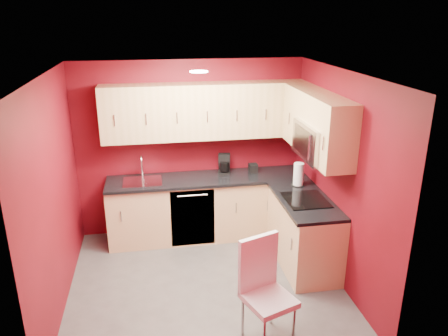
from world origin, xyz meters
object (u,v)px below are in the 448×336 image
object	(u,v)px
coffee_maker	(224,164)
paper_towel	(299,174)
sink	(142,179)
microwave	(319,141)
dining_chair	(269,294)
napkin_holder	(253,168)

from	to	relation	value
coffee_maker	paper_towel	size ratio (longest dim) A/B	0.90
paper_towel	sink	bearing A→B (deg)	165.87
microwave	coffee_maker	size ratio (longest dim) A/B	2.72
coffee_maker	dining_chair	distance (m)	2.42
microwave	coffee_maker	distance (m)	1.57
napkin_holder	paper_towel	distance (m)	0.77
coffee_maker	dining_chair	size ratio (longest dim) A/B	0.26
coffee_maker	napkin_holder	world-z (taller)	coffee_maker
microwave	sink	bearing A→B (deg)	154.40
microwave	dining_chair	size ratio (longest dim) A/B	0.71
microwave	dining_chair	distance (m)	1.92
sink	dining_chair	world-z (taller)	sink
coffee_maker	dining_chair	bearing A→B (deg)	-77.73
microwave	napkin_holder	world-z (taller)	microwave
paper_towel	dining_chair	world-z (taller)	paper_towel
sink	paper_towel	distance (m)	2.12
coffee_maker	paper_towel	distance (m)	1.09
coffee_maker	napkin_holder	distance (m)	0.43
sink	dining_chair	xyz separation A→B (m)	(1.18, -2.27, -0.41)
sink	dining_chair	distance (m)	2.59
sink	paper_towel	xyz separation A→B (m)	(2.05, -0.52, 0.12)
coffee_maker	napkin_holder	bearing A→B (deg)	8.57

